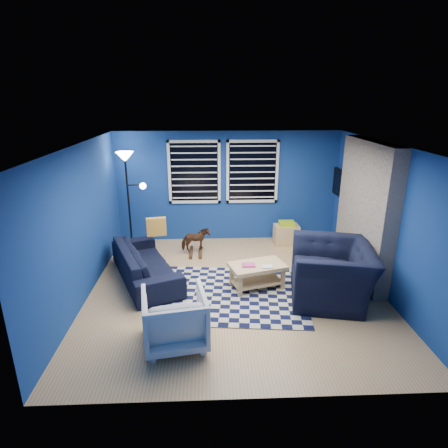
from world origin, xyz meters
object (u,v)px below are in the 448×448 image
cabinet (286,234)px  floor_lamp (127,171)px  armchair_big (332,272)px  rocking_horse (195,240)px  coffee_table (257,271)px  sofa (145,263)px  tv (342,184)px  armchair_bent (175,318)px

cabinet → floor_lamp: bearing=179.7°
armchair_big → rocking_horse: (-2.30, 1.95, -0.15)m
armchair_big → coffee_table: armchair_big is taller
floor_lamp → cabinet: bearing=1.8°
armchair_big → rocking_horse: bearing=-119.3°
sofa → rocking_horse: bearing=-61.0°
tv → sofa: size_ratio=0.47×
tv → rocking_horse: size_ratio=1.70×
rocking_horse → armchair_bent: bearing=155.4°
coffee_table → cabinet: 2.23m
armchair_big → floor_lamp: bearing=-111.0°
tv → armchair_bent: bearing=-134.3°
armchair_big → cabinet: bearing=-163.0°
tv → floor_lamp: 4.59m
coffee_table → rocking_horse: bearing=125.6°
armchair_big → tv: bearing=170.3°
sofa → armchair_bent: armchair_bent is taller
rocking_horse → cabinet: (2.04, 0.47, -0.08)m
rocking_horse → coffee_table: size_ratio=0.56×
tv → cabinet: (-1.13, 0.08, -1.16)m
cabinet → sofa: bearing=-153.6°
armchair_bent → rocking_horse: 3.07m
armchair_big → cabinet: armchair_big is taller
tv → cabinet: 1.62m
coffee_table → armchair_bent: bearing=-130.9°
tv → floor_lamp: floor_lamp is taller
rocking_horse → cabinet: size_ratio=1.05×
armchair_bent → sofa: bearing=-80.3°
coffee_table → cabinet: (0.93, 2.02, -0.08)m
rocking_horse → cabinet: rocking_horse is taller
rocking_horse → sofa: bearing=120.8°
armchair_big → sofa: bearing=-93.5°
tv → floor_lamp: bearing=-179.6°
floor_lamp → tv: bearing=0.4°
tv → cabinet: bearing=176.0°
cabinet → armchair_bent: bearing=-124.4°
sofa → armchair_big: armchair_big is taller
floor_lamp → rocking_horse: bearing=-14.5°
armchair_big → rocking_horse: armchair_big is taller
rocking_horse → coffee_table: bearing=-165.5°
coffee_table → floor_lamp: size_ratio=0.49×
tv → armchair_big: 2.66m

